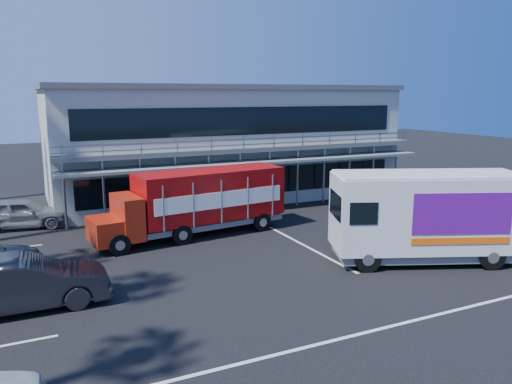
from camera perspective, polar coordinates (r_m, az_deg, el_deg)
name	(u,v)px	position (r m, az deg, el deg)	size (l,w,h in m)	color
ground	(287,265)	(20.21, 3.58, -8.37)	(120.00, 120.00, 0.00)	black
building	(220,140)	(34.02, -4.12, 5.91)	(22.40, 12.00, 7.30)	#999F92
red_truck	(198,200)	(24.05, -6.60, -0.97)	(9.55, 3.32, 3.15)	#9A1E0C
white_van	(426,215)	(21.29, 18.90, -2.51)	(7.88, 5.20, 3.65)	silver
parked_car_b	(25,284)	(17.62, -24.90, -9.47)	(1.80, 5.16, 1.70)	black
parked_car_e	(22,213)	(28.09, -25.21, -2.19)	(1.84, 4.58, 1.56)	slate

